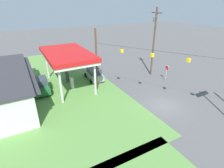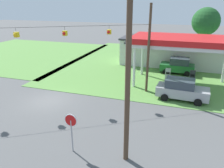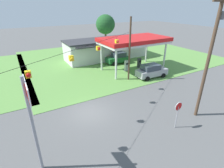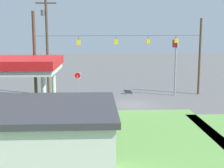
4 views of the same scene
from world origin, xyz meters
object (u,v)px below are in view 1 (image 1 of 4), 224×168
at_px(utility_pole_main, 154,39).
at_px(car_at_pumps_rear, 41,85).
at_px(car_at_pumps_front, 94,74).
at_px(gas_station_canopy, 67,55).
at_px(fuel_pump_far, 67,77).
at_px(stop_sign_roadside, 167,70).
at_px(gas_station_store, 6,86).
at_px(fuel_pump_near, 72,83).

bearing_deg(utility_pole_main, car_at_pumps_rear, 83.60).
bearing_deg(utility_pole_main, car_at_pumps_front, 74.32).
relative_size(gas_station_canopy, car_at_pumps_front, 2.24).
distance_m(fuel_pump_far, utility_pole_main, 14.97).
bearing_deg(utility_pole_main, stop_sign_roadside, -174.02).
bearing_deg(car_at_pumps_rear, car_at_pumps_front, 96.18).
bearing_deg(gas_station_canopy, utility_pole_main, -99.88).
distance_m(gas_station_store, car_at_pumps_rear, 4.11).
distance_m(gas_station_store, stop_sign_roadside, 22.55).
relative_size(gas_station_canopy, utility_pole_main, 0.98).
bearing_deg(gas_station_store, car_at_pumps_front, -85.96).
distance_m(car_at_pumps_front, car_at_pumps_rear, 8.14).
bearing_deg(gas_station_store, car_at_pumps_rear, -87.67).
relative_size(gas_station_canopy, fuel_pump_far, 6.22).
xyz_separation_m(gas_station_canopy, utility_pole_main, (-2.36, -13.57, 1.35)).
relative_size(car_at_pumps_rear, stop_sign_roadside, 1.66).
xyz_separation_m(gas_station_store, car_at_pumps_rear, (0.16, -4.01, -0.90)).
height_order(gas_station_canopy, utility_pole_main, utility_pole_main).
bearing_deg(stop_sign_roadside, car_at_pumps_rear, -106.18).
bearing_deg(gas_station_canopy, fuel_pump_far, -0.07).
xyz_separation_m(car_at_pumps_rear, utility_pole_main, (-1.98, -17.63, 4.97)).
bearing_deg(stop_sign_roadside, car_at_pumps_front, -120.94).
relative_size(gas_station_store, fuel_pump_far, 9.46).
xyz_separation_m(gas_station_store, utility_pole_main, (-1.82, -21.64, 4.07)).
xyz_separation_m(fuel_pump_far, car_at_pumps_rear, (-1.66, 4.06, 0.21)).
bearing_deg(fuel_pump_near, gas_station_store, 84.88).
relative_size(car_at_pumps_rear, utility_pole_main, 0.39).
height_order(gas_station_store, fuel_pump_near, gas_station_store).
relative_size(gas_station_canopy, car_at_pumps_rear, 2.54).
distance_m(gas_station_store, utility_pole_main, 22.09).
relative_size(fuel_pump_near, car_at_pumps_rear, 0.41).
bearing_deg(stop_sign_roadside, utility_pole_main, -174.02).
xyz_separation_m(gas_station_store, fuel_pump_far, (1.82, -8.07, -1.11)).
distance_m(gas_station_canopy, utility_pole_main, 13.84).
xyz_separation_m(gas_station_canopy, stop_sign_roadside, (-5.60, -13.91, -2.82)).
distance_m(fuel_pump_far, car_at_pumps_front, 4.17).
bearing_deg(car_at_pumps_rear, stop_sign_roadside, 75.12).
distance_m(car_at_pumps_front, utility_pole_main, 11.07).
bearing_deg(gas_station_canopy, stop_sign_roadside, -111.92).
relative_size(fuel_pump_far, utility_pole_main, 0.16).
distance_m(gas_station_canopy, car_at_pumps_front, 5.46).
height_order(gas_station_canopy, car_at_pumps_front, gas_station_canopy).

